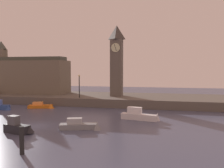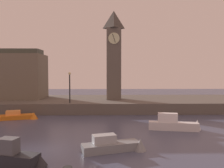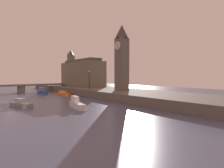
{
  "view_description": "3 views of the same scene",
  "coord_description": "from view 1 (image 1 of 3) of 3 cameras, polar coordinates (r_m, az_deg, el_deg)",
  "views": [
    {
      "loc": [
        14.44,
        -23.9,
        6.78
      ],
      "look_at": [
        6.14,
        15.82,
        4.04
      ],
      "focal_mm": 36.54,
      "sensor_mm": 36.0,
      "label": 1
    },
    {
      "loc": [
        5.34,
        -16.6,
        5.79
      ],
      "look_at": [
        5.98,
        15.27,
        4.07
      ],
      "focal_mm": 37.36,
      "sensor_mm": 36.0,
      "label": 2
    },
    {
      "loc": [
        35.43,
        -6.54,
        4.64
      ],
      "look_at": [
        8.46,
        15.0,
        3.06
      ],
      "focal_mm": 30.0,
      "sensor_mm": 36.0,
      "label": 3
    }
  ],
  "objects": [
    {
      "name": "boat_cruiser_grey",
      "position": [
        26.19,
        -7.38,
        -10.26
      ],
      "size": [
        5.02,
        2.42,
        1.41
      ],
      "color": "gray",
      "rests_on": "ground"
    },
    {
      "name": "ground_plane",
      "position": [
        28.74,
        -19.08,
        -10.01
      ],
      "size": [
        120.0,
        120.0,
        0.0
      ],
      "primitive_type": "plane",
      "color": "#474C66"
    },
    {
      "name": "boat_patrol_orange",
      "position": [
        41.15,
        -16.8,
        -5.31
      ],
      "size": [
        4.94,
        2.5,
        1.24
      ],
      "color": "orange",
      "rests_on": "ground"
    },
    {
      "name": "boat_barge_dark",
      "position": [
        26.33,
        -22.36,
        -9.98
      ],
      "size": [
        3.62,
        1.83,
        1.82
      ],
      "color": "#232328",
      "rests_on": "ground"
    },
    {
      "name": "far_embankment",
      "position": [
        46.61,
        -6.37,
        -3.6
      ],
      "size": [
        70.0,
        12.0,
        1.5
      ],
      "primitive_type": "cube",
      "color": "#5B544C",
      "rests_on": "ground"
    },
    {
      "name": "streetlamp",
      "position": [
        41.67,
        -8.2,
        0.13
      ],
      "size": [
        0.36,
        0.36,
        4.21
      ],
      "color": "black",
      "rests_on": "far_embankment"
    },
    {
      "name": "clock_tower",
      "position": [
        44.0,
        1.17,
        6.08
      ],
      "size": [
        2.41,
        2.45,
        13.52
      ],
      "color": "#5B544C",
      "rests_on": "far_embankment"
    },
    {
      "name": "parliament_hall",
      "position": [
        52.61,
        -19.97,
        2.05
      ],
      "size": [
        16.13,
        5.89,
        11.4
      ],
      "color": "#6B6051",
      "rests_on": "far_embankment"
    },
    {
      "name": "boat_ferry_white",
      "position": [
        30.59,
        7.21,
        -7.87
      ],
      "size": [
        5.31,
        1.81,
        1.86
      ],
      "color": "silver",
      "rests_on": "ground"
    },
    {
      "name": "mooring_post_right",
      "position": [
        19.85,
        -21.65,
        -13.0
      ],
      "size": [
        0.36,
        0.36,
        2.24
      ],
      "primitive_type": "cylinder",
      "color": "#252525",
      "rests_on": "ground"
    },
    {
      "name": "boat_tour_blue",
      "position": [
        42.18,
        -26.3,
        -4.98
      ],
      "size": [
        4.07,
        1.46,
        1.69
      ],
      "color": "#2D4C93",
      "rests_on": "ground"
    }
  ]
}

